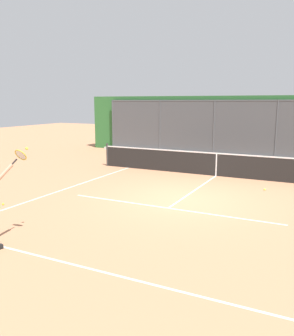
# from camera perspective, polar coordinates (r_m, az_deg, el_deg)

# --- Properties ---
(ground_plane) EXTENTS (60.00, 60.00, 0.00)m
(ground_plane) POSITION_cam_1_polar(r_m,az_deg,el_deg) (11.11, 5.52, -5.07)
(ground_plane) COLOR #B27551
(court_line_markings) EXTENTS (8.26, 9.08, 0.01)m
(court_line_markings) POSITION_cam_1_polar(r_m,az_deg,el_deg) (9.90, 2.66, -6.99)
(court_line_markings) COLOR white
(court_line_markings) RESTS_ON ground
(fence_backdrop) EXTENTS (19.34, 1.37, 3.32)m
(fence_backdrop) POSITION_cam_1_polar(r_m,az_deg,el_deg) (20.17, 15.69, 6.41)
(fence_backdrop) COLOR #474C51
(fence_backdrop) RESTS_ON ground
(tennis_net) EXTENTS (10.61, 0.09, 1.07)m
(tennis_net) POSITION_cam_1_polar(r_m,az_deg,el_deg) (14.68, 11.12, 0.62)
(tennis_net) COLOR #2D2D2D
(tennis_net) RESTS_ON ground
(tennis_ball_near_net) EXTENTS (0.07, 0.07, 0.07)m
(tennis_ball_near_net) POSITION_cam_1_polar(r_m,az_deg,el_deg) (12.82, 18.43, -3.29)
(tennis_ball_near_net) COLOR #D6E042
(tennis_ball_near_net) RESTS_ON ground
(tennis_ball_mid_court) EXTENTS (0.07, 0.07, 0.07)m
(tennis_ball_mid_court) POSITION_cam_1_polar(r_m,az_deg,el_deg) (11.30, -22.19, -5.39)
(tennis_ball_mid_court) COLOR #CCDB33
(tennis_ball_mid_court) RESTS_ON ground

